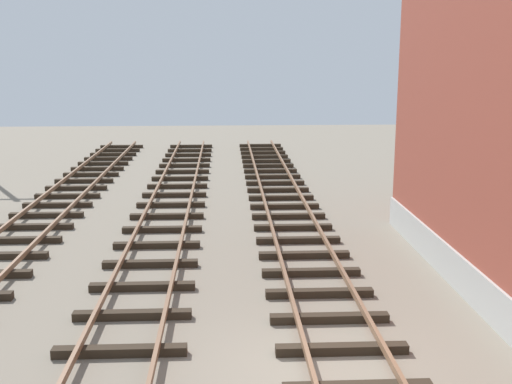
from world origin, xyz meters
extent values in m
plane|color=slate|center=(0.00, 0.00, 0.00)|extent=(80.00, 80.00, 0.00)
cube|color=#2D2319|center=(0.52, 0.72, 0.09)|extent=(2.50, 0.24, 0.18)
cube|color=#2D2319|center=(0.52, 2.15, 0.09)|extent=(2.50, 0.24, 0.18)
cube|color=#2D2319|center=(0.52, 3.59, 0.09)|extent=(2.50, 0.24, 0.18)
cube|color=#2D2319|center=(0.52, 5.03, 0.09)|extent=(2.50, 0.24, 0.18)
cube|color=#2D2319|center=(0.52, 6.46, 0.09)|extent=(2.50, 0.24, 0.18)
cube|color=#2D2319|center=(0.52, 7.90, 0.09)|extent=(2.50, 0.24, 0.18)
cube|color=#2D2319|center=(0.52, 9.33, 0.09)|extent=(2.50, 0.24, 0.18)
cube|color=#2D2319|center=(0.52, 10.77, 0.09)|extent=(2.50, 0.24, 0.18)
cube|color=#2D2319|center=(0.52, 12.21, 0.09)|extent=(2.50, 0.24, 0.18)
cube|color=#2D2319|center=(0.52, 13.64, 0.09)|extent=(2.50, 0.24, 0.18)
cube|color=#2D2319|center=(0.52, 15.08, 0.09)|extent=(2.50, 0.24, 0.18)
cube|color=#2D2319|center=(0.52, 16.52, 0.09)|extent=(2.50, 0.24, 0.18)
cube|color=#2D2319|center=(0.52, 17.95, 0.09)|extent=(2.50, 0.24, 0.18)
cube|color=#2D2319|center=(0.52, 19.39, 0.09)|extent=(2.50, 0.24, 0.18)
cube|color=#2D2319|center=(0.52, 20.82, 0.09)|extent=(2.50, 0.24, 0.18)
cube|color=#2D2319|center=(0.52, 22.26, 0.09)|extent=(2.50, 0.24, 0.18)
cube|color=#2D2319|center=(0.52, 23.70, 0.09)|extent=(2.50, 0.24, 0.18)
cube|color=#2D2319|center=(0.52, 25.13, 0.09)|extent=(2.50, 0.24, 0.18)
cube|color=#2D2319|center=(0.52, 26.57, 0.09)|extent=(2.50, 0.24, 0.18)
cube|color=#2D2319|center=(0.52, 28.00, 0.09)|extent=(2.50, 0.24, 0.18)
cube|color=brown|center=(-0.20, 0.00, 0.25)|extent=(0.08, 57.44, 0.14)
cube|color=brown|center=(1.24, 0.00, 0.25)|extent=(0.08, 57.44, 0.14)
cube|color=#2D2319|center=(-3.63, 0.84, 0.09)|extent=(2.50, 0.24, 0.18)
cube|color=#2D2319|center=(-3.63, 2.53, 0.09)|extent=(2.50, 0.24, 0.18)
cube|color=#2D2319|center=(-3.63, 4.22, 0.09)|extent=(2.50, 0.24, 0.18)
cube|color=#2D2319|center=(-3.63, 5.91, 0.09)|extent=(2.50, 0.24, 0.18)
cube|color=#2D2319|center=(-3.63, 7.60, 0.09)|extent=(2.50, 0.24, 0.18)
cube|color=#2D2319|center=(-3.63, 9.29, 0.09)|extent=(2.50, 0.24, 0.18)
cube|color=#2D2319|center=(-3.63, 10.98, 0.09)|extent=(2.50, 0.24, 0.18)
cube|color=#2D2319|center=(-3.63, 12.67, 0.09)|extent=(2.50, 0.24, 0.18)
cube|color=#2D2319|center=(-3.63, 14.36, 0.09)|extent=(2.50, 0.24, 0.18)
cube|color=#2D2319|center=(-3.63, 16.05, 0.09)|extent=(2.50, 0.24, 0.18)
cube|color=#2D2319|center=(-3.63, 17.74, 0.09)|extent=(2.50, 0.24, 0.18)
cube|color=#2D2319|center=(-3.63, 19.43, 0.09)|extent=(2.50, 0.24, 0.18)
cube|color=#2D2319|center=(-3.63, 21.12, 0.09)|extent=(2.50, 0.24, 0.18)
cube|color=#2D2319|center=(-3.63, 22.81, 0.09)|extent=(2.50, 0.24, 0.18)
cube|color=#2D2319|center=(-3.63, 24.50, 0.09)|extent=(2.50, 0.24, 0.18)
cube|color=#2D2319|center=(-3.63, 26.19, 0.09)|extent=(2.50, 0.24, 0.18)
cube|color=#2D2319|center=(-3.63, 27.88, 0.09)|extent=(2.50, 0.24, 0.18)
cube|color=brown|center=(-4.35, 0.00, 0.25)|extent=(0.08, 57.44, 0.14)
cube|color=brown|center=(-2.91, 0.00, 0.25)|extent=(0.08, 57.44, 0.14)
cube|color=#2D2319|center=(-7.78, 6.80, 0.09)|extent=(2.50, 0.24, 0.18)
cube|color=#2D2319|center=(-7.78, 8.31, 0.09)|extent=(2.50, 0.24, 0.18)
cube|color=#2D2319|center=(-7.78, 9.83, 0.09)|extent=(2.50, 0.24, 0.18)
cube|color=#2D2319|center=(-7.78, 11.34, 0.09)|extent=(2.50, 0.24, 0.18)
cube|color=#2D2319|center=(-7.78, 12.85, 0.09)|extent=(2.50, 0.24, 0.18)
cube|color=#2D2319|center=(-7.78, 14.36, 0.09)|extent=(2.50, 0.24, 0.18)
cube|color=#2D2319|center=(-7.78, 15.87, 0.09)|extent=(2.50, 0.24, 0.18)
cube|color=#2D2319|center=(-7.78, 17.38, 0.09)|extent=(2.50, 0.24, 0.18)
cube|color=#2D2319|center=(-7.78, 18.90, 0.09)|extent=(2.50, 0.24, 0.18)
cube|color=#2D2319|center=(-7.78, 20.41, 0.09)|extent=(2.50, 0.24, 0.18)
cube|color=#2D2319|center=(-7.78, 21.92, 0.09)|extent=(2.50, 0.24, 0.18)
cube|color=#2D2319|center=(-7.78, 23.43, 0.09)|extent=(2.50, 0.24, 0.18)
cube|color=#2D2319|center=(-7.78, 24.94, 0.09)|extent=(2.50, 0.24, 0.18)
cube|color=#2D2319|center=(-7.78, 26.45, 0.09)|extent=(2.50, 0.24, 0.18)
cube|color=#2D2319|center=(-7.78, 27.97, 0.09)|extent=(2.50, 0.24, 0.18)
cube|color=#B2B2AD|center=(3.85, 1.56, 0.45)|extent=(0.08, 16.91, 0.90)
camera|label=1|loc=(-1.64, -10.27, 5.51)|focal=44.83mm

